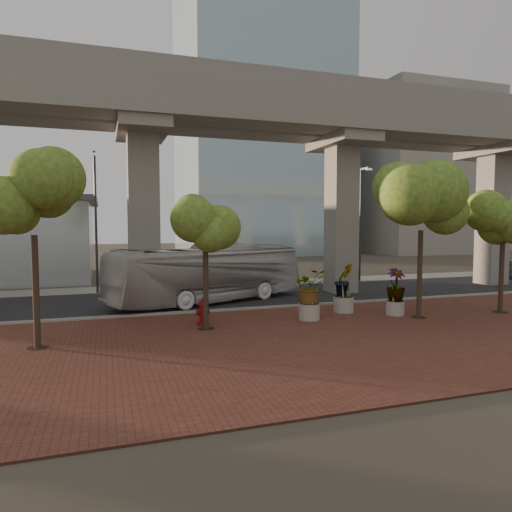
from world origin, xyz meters
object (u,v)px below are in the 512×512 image
object	(u,v)px
transit_bus	(209,274)
parked_car	(508,270)
fire_hydrant	(203,312)
planter_front	(309,289)

from	to	relation	value
transit_bus	parked_car	bearing A→B (deg)	-102.59
transit_bus	fire_hydrant	world-z (taller)	transit_bus
parked_car	fire_hydrant	size ratio (longest dim) A/B	3.71
fire_hydrant	planter_front	distance (m)	4.77
parked_car	transit_bus	bearing A→B (deg)	73.56
transit_bus	parked_car	world-z (taller)	transit_bus
fire_hydrant	planter_front	size ratio (longest dim) A/B	0.49
planter_front	fire_hydrant	bearing A→B (deg)	174.51
transit_bus	fire_hydrant	xyz separation A→B (m)	(-1.46, -5.51, -0.96)
fire_hydrant	transit_bus	bearing A→B (deg)	75.10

